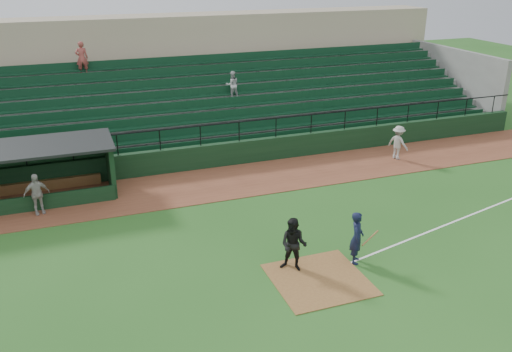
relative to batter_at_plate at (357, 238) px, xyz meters
name	(u,v)px	position (x,y,z in m)	size (l,w,h in m)	color
ground	(306,265)	(-1.69, 0.40, -0.94)	(90.00, 90.00, 0.00)	#23561B
warning_track	(234,181)	(-1.69, 8.40, -0.93)	(40.00, 4.00, 0.03)	brown
home_plate_dirt	(319,279)	(-1.69, -0.60, -0.93)	(3.00, 3.00, 0.03)	brown
foul_line	(471,215)	(6.31, 1.60, -0.94)	(18.00, 0.09, 0.01)	white
stadium_structure	(190,94)	(-1.69, 16.85, 1.36)	(38.00, 13.08, 6.40)	black
dugout	(7,169)	(-11.44, 9.96, 0.39)	(8.90, 3.20, 2.42)	black
batter_at_plate	(357,238)	(0.00, 0.00, 0.00)	(1.17, 0.82, 1.88)	black
umpire	(294,245)	(-2.23, 0.27, 0.00)	(0.92, 0.72, 1.89)	black
runner	(398,143)	(7.25, 8.36, -0.02)	(1.15, 0.66, 1.78)	#ACA8A1
dugout_player_a	(37,194)	(-10.30, 7.80, -0.04)	(1.02, 0.42, 1.74)	#A7A39C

